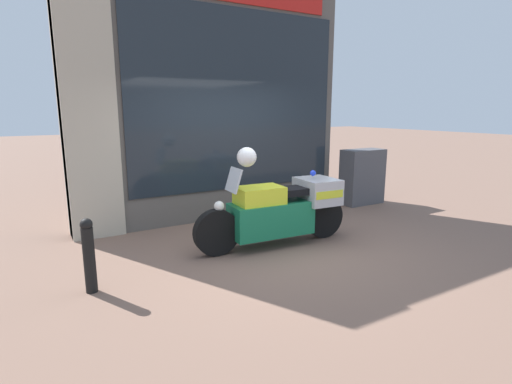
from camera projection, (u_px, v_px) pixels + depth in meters
The scene contains 7 objects.
ground_plane at pixel (276, 247), 5.82m from camera, with size 60.00×60.00×0.00m, color #7A5B4C.
shop_building at pixel (197, 104), 6.91m from camera, with size 5.04×0.55×4.12m.
window_display at pixel (232, 189), 7.59m from camera, with size 3.81×0.30×2.01m.
paramedic_motorcycle at pixel (282, 209), 5.86m from camera, with size 2.43×0.68×1.20m.
utility_cabinet at pixel (362, 177), 8.42m from camera, with size 0.92×0.44×1.15m, color #4C4C51.
white_helmet at pixel (247, 157), 5.45m from camera, with size 0.27×0.27×0.27m, color white.
street_bollard at pixel (89, 254), 4.32m from camera, with size 0.13×0.13×0.84m.
Camera 1 is at (-3.07, -4.61, 1.98)m, focal length 28.00 mm.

